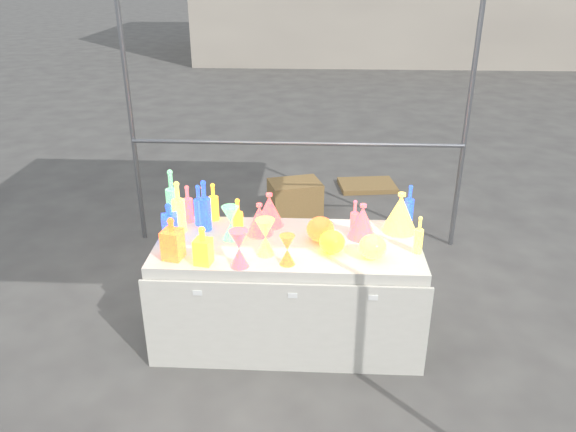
{
  "coord_description": "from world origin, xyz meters",
  "views": [
    {
      "loc": [
        0.17,
        -3.4,
        2.51
      ],
      "look_at": [
        0.0,
        0.0,
        0.95
      ],
      "focal_mm": 35.0,
      "sensor_mm": 36.0,
      "label": 1
    }
  ],
  "objects_px": {
    "lampshade_0": "(260,219)",
    "bottle_0": "(213,202)",
    "globe_0": "(332,243)",
    "display_table": "(288,290)",
    "cardboard_box_closed": "(295,199)",
    "decanter_0": "(203,245)",
    "hourglass_0": "(287,250)"
  },
  "relations": [
    {
      "from": "cardboard_box_closed",
      "to": "decanter_0",
      "type": "distance_m",
      "value": 2.56
    },
    {
      "from": "decanter_0",
      "to": "display_table",
      "type": "bearing_deg",
      "value": 40.73
    },
    {
      "from": "decanter_0",
      "to": "cardboard_box_closed",
      "type": "bearing_deg",
      "value": 89.11
    },
    {
      "from": "lampshade_0",
      "to": "hourglass_0",
      "type": "bearing_deg",
      "value": -64.97
    },
    {
      "from": "display_table",
      "to": "cardboard_box_closed",
      "type": "bearing_deg",
      "value": 90.85
    },
    {
      "from": "cardboard_box_closed",
      "to": "decanter_0",
      "type": "relative_size",
      "value": 2.04
    },
    {
      "from": "cardboard_box_closed",
      "to": "lampshade_0",
      "type": "xyz_separation_m",
      "value": [
        -0.17,
        -1.97,
        0.67
      ]
    },
    {
      "from": "display_table",
      "to": "cardboard_box_closed",
      "type": "height_order",
      "value": "display_table"
    },
    {
      "from": "display_table",
      "to": "decanter_0",
      "type": "bearing_deg",
      "value": -149.8
    },
    {
      "from": "hourglass_0",
      "to": "globe_0",
      "type": "relative_size",
      "value": 1.18
    },
    {
      "from": "bottle_0",
      "to": "decanter_0",
      "type": "distance_m",
      "value": 0.66
    },
    {
      "from": "cardboard_box_closed",
      "to": "lampshade_0",
      "type": "height_order",
      "value": "lampshade_0"
    },
    {
      "from": "lampshade_0",
      "to": "bottle_0",
      "type": "bearing_deg",
      "value": 147.42
    },
    {
      "from": "globe_0",
      "to": "lampshade_0",
      "type": "height_order",
      "value": "lampshade_0"
    },
    {
      "from": "lampshade_0",
      "to": "display_table",
      "type": "bearing_deg",
      "value": -36.78
    },
    {
      "from": "bottle_0",
      "to": "cardboard_box_closed",
      "type": "bearing_deg",
      "value": 73.07
    },
    {
      "from": "cardboard_box_closed",
      "to": "globe_0",
      "type": "bearing_deg",
      "value": -99.47
    },
    {
      "from": "hourglass_0",
      "to": "decanter_0",
      "type": "bearing_deg",
      "value": -178.02
    },
    {
      "from": "display_table",
      "to": "hourglass_0",
      "type": "xyz_separation_m",
      "value": [
        0.01,
        -0.28,
        0.48
      ]
    },
    {
      "from": "bottle_0",
      "to": "globe_0",
      "type": "height_order",
      "value": "bottle_0"
    },
    {
      "from": "display_table",
      "to": "lampshade_0",
      "type": "height_order",
      "value": "lampshade_0"
    },
    {
      "from": "cardboard_box_closed",
      "to": "decanter_0",
      "type": "height_order",
      "value": "decanter_0"
    },
    {
      "from": "display_table",
      "to": "globe_0",
      "type": "height_order",
      "value": "globe_0"
    },
    {
      "from": "display_table",
      "to": "globe_0",
      "type": "bearing_deg",
      "value": -21.11
    },
    {
      "from": "cardboard_box_closed",
      "to": "hourglass_0",
      "type": "distance_m",
      "value": 2.49
    },
    {
      "from": "decanter_0",
      "to": "hourglass_0",
      "type": "xyz_separation_m",
      "value": [
        0.53,
        0.02,
        -0.03
      ]
    },
    {
      "from": "display_table",
      "to": "decanter_0",
      "type": "xyz_separation_m",
      "value": [
        -0.52,
        -0.3,
        0.5
      ]
    },
    {
      "from": "decanter_0",
      "to": "hourglass_0",
      "type": "distance_m",
      "value": 0.53
    },
    {
      "from": "hourglass_0",
      "to": "cardboard_box_closed",
      "type": "bearing_deg",
      "value": 90.99
    },
    {
      "from": "bottle_0",
      "to": "hourglass_0",
      "type": "height_order",
      "value": "bottle_0"
    },
    {
      "from": "globe_0",
      "to": "lampshade_0",
      "type": "distance_m",
      "value": 0.57
    },
    {
      "from": "display_table",
      "to": "bottle_0",
      "type": "xyz_separation_m",
      "value": [
        -0.57,
        0.36,
        0.52
      ]
    }
  ]
}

